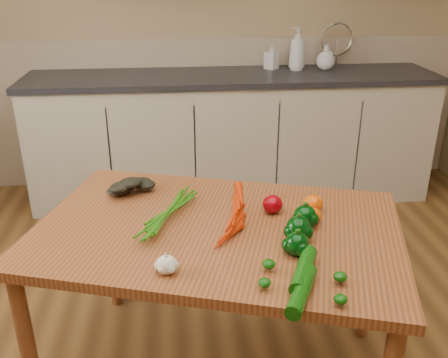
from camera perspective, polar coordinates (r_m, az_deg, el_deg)
name	(u,v)px	position (r m, az deg, el deg)	size (l,w,h in m)	color
room	(243,99)	(1.47, 2.23, 9.17)	(4.04, 5.04, 2.64)	brown
counter_run	(233,135)	(3.64, 1.08, 5.09)	(2.84, 0.64, 1.14)	#B1A793
table	(217,245)	(1.89, -0.77, -7.52)	(1.52, 1.21, 0.71)	brown
soap_bottle_a	(297,49)	(3.65, 8.39, 14.50)	(0.11, 0.12, 0.30)	silver
soap_bottle_b	(272,56)	(3.69, 5.45, 13.77)	(0.08, 0.08, 0.18)	silver
soap_bottle_c	(326,57)	(3.73, 11.56, 13.49)	(0.13, 0.13, 0.17)	silver
carrot_bunch	(213,215)	(1.86, -1.26, -4.13)	(0.25, 0.19, 0.07)	red
leafy_greens	(131,182)	(2.13, -10.59, -0.37)	(0.19, 0.17, 0.10)	black
garlic_bulb	(167,265)	(1.59, -6.59, -9.70)	(0.07, 0.07, 0.06)	white
pepper_a	(298,229)	(1.76, 8.49, -5.64)	(0.09, 0.09, 0.09)	black
pepper_b	(305,216)	(1.85, 9.24, -4.25)	(0.09, 0.09, 0.09)	black
pepper_c	(297,244)	(1.68, 8.34, -7.36)	(0.08, 0.08, 0.08)	black
tomato_a	(273,204)	(1.94, 5.57, -2.88)	(0.08, 0.08, 0.07)	#8E020B
tomato_b	(313,204)	(1.97, 10.14, -2.78)	(0.08, 0.08, 0.07)	#DA4D05
tomato_c	(313,215)	(1.89, 10.17, -4.12)	(0.06, 0.06, 0.06)	#DA4D05
zucchini_a	(304,270)	(1.58, 9.11, -10.25)	(0.05, 0.05, 0.22)	#094106
zucchini_b	(302,291)	(1.50, 8.87, -12.51)	(0.05, 0.05, 0.22)	#094106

